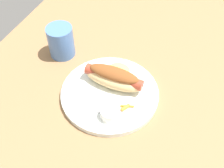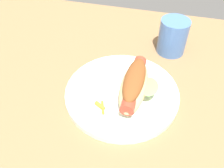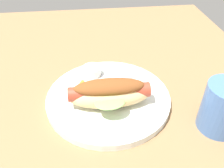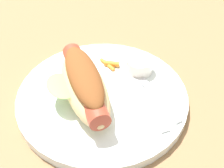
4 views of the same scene
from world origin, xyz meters
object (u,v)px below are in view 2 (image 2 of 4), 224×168
Objects in this scene: fork at (94,79)px; hot_dog at (134,84)px; knife at (102,76)px; carrot_garnish at (101,106)px; drinking_cup at (173,37)px; sauce_ramekin at (87,91)px; plate at (122,93)px.

hot_dog is at bearing 70.90° from fork.
knife is 3.83× the size of carrot_garnish.
knife is at bearing 104.49° from carrot_garnish.
drinking_cup is (17.50, 18.72, 3.20)cm from fork.
fork is 2.20cm from knife.
carrot_garnish reaches higher than knife.
knife is at bearing 75.18° from sauce_ramekin.
fork is 4.41× the size of carrot_garnish.
plate is 6.95cm from knife.
knife is (-5.96, 3.44, 0.98)cm from plate.
carrot_garnish is 30.11cm from drinking_cup.
hot_dog is 9.85cm from knife.
fork is 1.59× the size of drinking_cup.
plate is 4.77cm from hot_dog.
fork and knife have the same top height.
fork is 9.03cm from carrot_garnish.
fork is (-7.55, 1.93, 1.00)cm from plate.
carrot_garnish reaches higher than fork.
knife reaches higher than plate.
knife is at bearing 125.07° from fork.
hot_dog reaches higher than sauce_ramekin.
hot_dog is at bearing 16.49° from sauce_ramekin.
plate is 8.56cm from sauce_ramekin.
sauce_ramekin is 29.69cm from drinking_cup.
drinking_cup reaches higher than sauce_ramekin.
sauce_ramekin is (-7.70, -3.14, 2.07)cm from plate.
knife is (1.60, 1.51, -0.02)cm from fork.
carrot_garnish is at bearing -116.63° from drinking_cup.
drinking_cup is (17.64, 23.79, 2.14)cm from sauce_ramekin.
fork is at bearing -133.06° from drinking_cup.
hot_dog is 11.10cm from sauce_ramekin.
fork is at bearing 165.70° from plate.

